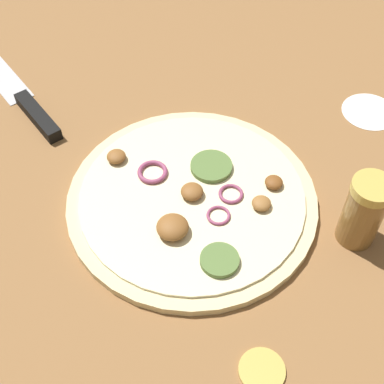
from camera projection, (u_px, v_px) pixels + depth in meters
name	position (u px, v px, depth m)	size (l,w,h in m)	color
ground_plane	(192.00, 203.00, 0.67)	(3.00, 3.00, 0.00)	olive
pizza	(192.00, 199.00, 0.67)	(0.31, 0.31, 0.03)	beige
knife	(23.00, 100.00, 0.79)	(0.22, 0.24, 0.02)	silver
spice_jar	(364.00, 211.00, 0.60)	(0.05, 0.05, 0.10)	olive
loose_cap	(262.00, 370.00, 0.53)	(0.05, 0.05, 0.01)	gold
flour_patch	(369.00, 112.00, 0.78)	(0.08, 0.08, 0.00)	white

